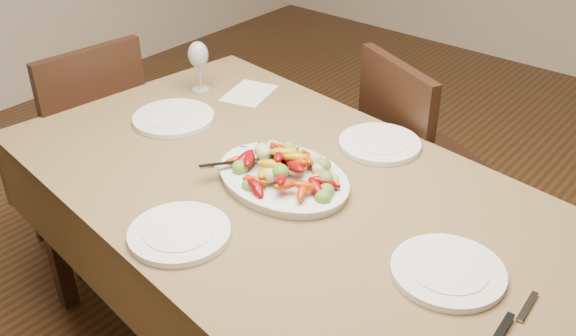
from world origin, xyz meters
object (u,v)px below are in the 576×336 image
(plate_left, at_px, (174,118))
(wine_glass, at_px, (199,65))
(plate_right, at_px, (448,272))
(plate_far, at_px, (380,144))
(chair_left, at_px, (81,147))
(dining_table, at_px, (288,284))
(serving_platter, at_px, (283,179))
(plate_near, at_px, (180,233))
(chair_far, at_px, (430,170))

(plate_left, xyz_separation_m, wine_glass, (-0.11, 0.23, 0.09))
(plate_right, bearing_deg, plate_far, 137.77)
(chair_left, relative_size, plate_right, 3.46)
(dining_table, xyz_separation_m, plate_far, (0.08, 0.37, 0.39))
(serving_platter, bearing_deg, plate_left, 173.54)
(serving_platter, relative_size, plate_near, 1.59)
(serving_platter, xyz_separation_m, plate_left, (-0.55, 0.06, -0.00))
(plate_near, bearing_deg, chair_left, 160.32)
(chair_far, distance_m, chair_left, 1.42)
(chair_far, height_order, plate_far, chair_far)
(dining_table, relative_size, plate_right, 6.71)
(plate_far, height_order, wine_glass, wine_glass)
(dining_table, height_order, plate_left, plate_left)
(chair_left, height_order, plate_right, chair_left)
(dining_table, relative_size, plate_near, 6.89)
(plate_left, xyz_separation_m, plate_far, (0.65, 0.30, 0.00))
(chair_left, xyz_separation_m, serving_platter, (1.10, -0.01, 0.30))
(dining_table, height_order, chair_left, chair_left)
(chair_left, bearing_deg, plate_left, 101.50)
(chair_far, bearing_deg, plate_right, 144.42)
(serving_platter, bearing_deg, plate_near, -96.35)
(chair_left, height_order, serving_platter, chair_left)
(dining_table, distance_m, plate_left, 0.69)
(chair_left, distance_m, plate_near, 1.16)
(plate_near, bearing_deg, serving_platter, 83.65)
(chair_left, distance_m, serving_platter, 1.14)
(dining_table, bearing_deg, chair_left, 179.20)
(plate_left, xyz_separation_m, plate_right, (1.12, -0.12, 0.00))
(chair_far, distance_m, plate_right, 1.00)
(chair_left, height_order, plate_left, chair_left)
(dining_table, distance_m, serving_platter, 0.39)
(dining_table, bearing_deg, chair_far, 84.83)
(plate_near, relative_size, wine_glass, 1.30)
(serving_platter, height_order, wine_glass, wine_glass)
(plate_far, xyz_separation_m, wine_glass, (-0.76, -0.07, 0.09))
(plate_left, height_order, wine_glass, wine_glass)
(chair_left, xyz_separation_m, wine_glass, (0.44, 0.29, 0.39))
(chair_far, bearing_deg, plate_left, 72.56)
(chair_left, relative_size, plate_near, 3.56)
(serving_platter, distance_m, plate_far, 0.38)
(chair_left, relative_size, serving_platter, 2.24)
(plate_far, distance_m, plate_near, 0.75)
(serving_platter, relative_size, wine_glass, 2.07)
(plate_right, bearing_deg, plate_left, 173.89)
(serving_platter, distance_m, plate_near, 0.37)
(chair_far, bearing_deg, dining_table, 109.54)
(serving_platter, relative_size, plate_left, 1.51)
(plate_left, distance_m, plate_right, 1.12)
(serving_platter, bearing_deg, plate_right, -5.77)
(chair_left, distance_m, plate_far, 1.28)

